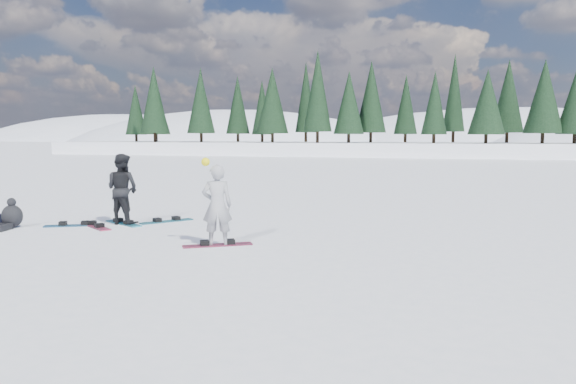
% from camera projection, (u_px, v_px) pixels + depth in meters
% --- Properties ---
extents(ground, '(420.00, 420.00, 0.00)m').
position_uv_depth(ground, '(247.00, 239.00, 12.99)').
color(ground, white).
rests_on(ground, ground).
extents(alpine_backdrop, '(412.50, 227.00, 53.20)m').
position_uv_depth(alpine_backdrop, '(408.00, 182.00, 197.97)').
color(alpine_backdrop, white).
rests_on(alpine_backdrop, ground).
extents(snowboarder_woman, '(0.76, 0.64, 1.91)m').
position_uv_depth(snowboarder_woman, '(217.00, 205.00, 12.04)').
color(snowboarder_woman, '#ABABB1').
rests_on(snowboarder_woman, ground).
extents(snowboarder_man, '(1.00, 0.82, 1.90)m').
position_uv_depth(snowboarder_man, '(122.00, 189.00, 15.02)').
color(snowboarder_man, black).
rests_on(snowboarder_man, ground).
extents(seated_rider, '(0.58, 0.93, 0.78)m').
position_uv_depth(seated_rider, '(11.00, 217.00, 14.43)').
color(seated_rider, black).
rests_on(seated_rider, ground).
extents(snowboard_woman, '(1.42, 1.04, 0.03)m').
position_uv_depth(snowboard_woman, '(218.00, 245.00, 12.13)').
color(snowboard_woman, maroon).
rests_on(snowboard_woman, ground).
extents(snowboard_man, '(1.45, 0.97, 0.03)m').
position_uv_depth(snowboard_man, '(123.00, 223.00, 15.12)').
color(snowboard_man, teal).
rests_on(snowboard_man, ground).
extents(snowboard_loose_b, '(1.40, 1.08, 0.03)m').
position_uv_depth(snowboard_loose_b, '(95.00, 226.00, 14.61)').
color(snowboard_loose_b, '#9C2243').
rests_on(snowboard_loose_b, ground).
extents(snowboard_loose_a, '(1.11, 1.37, 0.03)m').
position_uv_depth(snowboard_loose_a, '(167.00, 221.00, 15.48)').
color(snowboard_loose_a, '#19748A').
rests_on(snowboard_loose_a, ground).
extents(snowboard_loose_c, '(1.47, 0.93, 0.03)m').
position_uv_depth(snowboard_loose_c, '(74.00, 226.00, 14.76)').
color(snowboard_loose_c, '#175782').
rests_on(snowboard_loose_c, ground).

